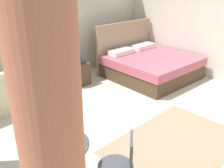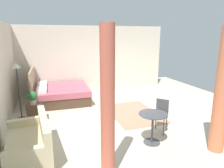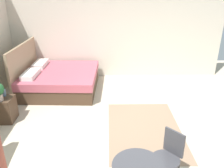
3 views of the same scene
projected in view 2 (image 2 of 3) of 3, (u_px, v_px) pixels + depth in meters
The scene contains 13 objects.
ground_plane at pixel (118, 114), 6.54m from camera, with size 8.90×9.46×0.02m, color beige.
wall_right at pixel (94, 59), 8.91m from camera, with size 0.12×6.46×2.83m, color beige.
area_rug at pixel (133, 113), 6.55m from camera, with size 2.15×1.46×0.01m, color #93755B.
bed at pixel (59, 93), 7.63m from camera, with size 2.01×2.05×1.28m.
couch at pixel (31, 144), 4.14m from camera, with size 1.58×0.91×0.83m.
nightstand at pixel (35, 112), 5.90m from camera, with size 0.42×0.41×0.53m.
potted_plant at pixel (32, 97), 5.69m from camera, with size 0.27×0.27×0.39m.
vase at pixel (33, 100), 5.93m from camera, with size 0.11×0.11×0.14m.
floor_lamp at pixel (17, 75), 5.81m from camera, with size 0.25×0.25×1.69m.
balcony_table at pixel (153, 123), 4.64m from camera, with size 0.65×0.65×0.72m.
cafe_chair_near_window at pixel (161, 112), 5.23m from camera, with size 0.57×0.57×0.84m.
curtain_left at pixel (223, 92), 4.15m from camera, with size 0.31×0.31×2.63m.
curtain_right at pixel (108, 105), 3.37m from camera, with size 0.24×0.24×2.63m.
Camera 2 is at (-5.73, 2.18, 2.45)m, focal length 32.70 mm.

